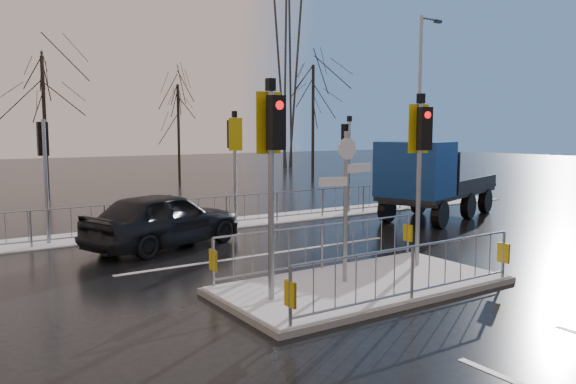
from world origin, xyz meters
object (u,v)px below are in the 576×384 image
traffic_island (362,270)px  car_far_lane (164,219)px  flatbed_truck (425,179)px  street_lamp_right (420,103)px

traffic_island → car_far_lane: (-1.88, 6.10, 0.40)m
traffic_island → flatbed_truck: bearing=34.9°
traffic_island → street_lamp_right: bearing=38.7°
traffic_island → car_far_lane: bearing=107.1°
car_far_lane → flatbed_truck: (9.31, -0.92, 0.72)m
car_far_lane → street_lamp_right: size_ratio=0.58×
car_far_lane → street_lamp_right: (12.46, 2.39, 3.60)m
traffic_island → flatbed_truck: traffic_island is taller
car_far_lane → flatbed_truck: bearing=-115.1°
street_lamp_right → traffic_island: bearing=-141.3°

